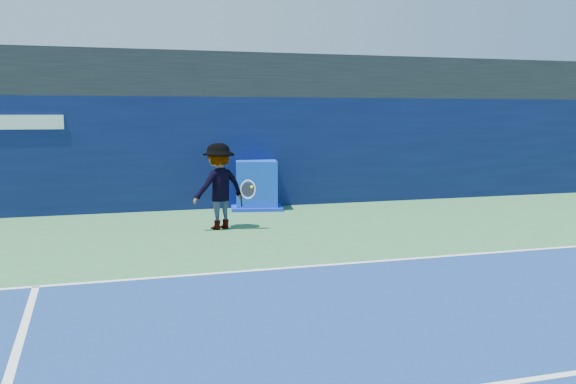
{
  "coord_description": "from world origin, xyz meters",
  "views": [
    {
      "loc": [
        -4.17,
        -6.96,
        2.57
      ],
      "look_at": [
        -0.39,
        5.2,
        1.0
      ],
      "focal_mm": 40.0,
      "sensor_mm": 36.0,
      "label": 1
    }
  ],
  "objects": [
    {
      "name": "ground",
      "position": [
        0.0,
        0.0,
        0.0
      ],
      "size": [
        80.0,
        80.0,
        0.0
      ],
      "primitive_type": "plane",
      "color": "#326F3F",
      "rests_on": "ground"
    },
    {
      "name": "service_line",
      "position": [
        0.0,
        -2.0,
        0.01
      ],
      "size": [
        24.0,
        0.1,
        0.01
      ],
      "primitive_type": "cube",
      "color": "white",
      "rests_on": "ground"
    },
    {
      "name": "baseline",
      "position": [
        0.0,
        3.0,
        0.01
      ],
      "size": [
        24.0,
        0.1,
        0.01
      ],
      "primitive_type": "cube",
      "color": "white",
      "rests_on": "ground"
    },
    {
      "name": "stadium_band",
      "position": [
        0.0,
        11.5,
        3.6
      ],
      "size": [
        36.0,
        3.0,
        1.2
      ],
      "primitive_type": "cube",
      "color": "black",
      "rests_on": "back_wall_assembly"
    },
    {
      "name": "tennis_player",
      "position": [
        -1.44,
        6.99,
        0.96
      ],
      "size": [
        1.47,
        1.09,
        1.91
      ],
      "color": "white",
      "rests_on": "ground"
    },
    {
      "name": "back_wall_assembly",
      "position": [
        -0.0,
        10.5,
        1.5
      ],
      "size": [
        36.0,
        1.03,
        3.0
      ],
      "color": "#0B143E",
      "rests_on": "ground"
    },
    {
      "name": "tennis_ball",
      "position": [
        -1.15,
        5.15,
        1.14
      ],
      "size": [
        0.06,
        0.06,
        0.06
      ],
      "color": "#DBF81B",
      "rests_on": "ground"
    },
    {
      "name": "equipment_cart",
      "position": [
        0.12,
        9.74,
        0.59
      ],
      "size": [
        1.61,
        1.61,
        1.3
      ],
      "color": "#0C33B4",
      "rests_on": "ground"
    }
  ]
}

